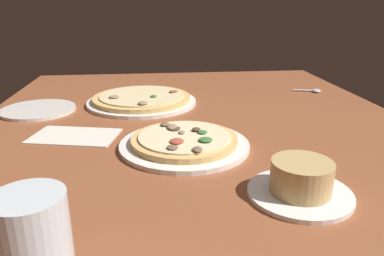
{
  "coord_description": "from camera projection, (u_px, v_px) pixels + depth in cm",
  "views": [
    {
      "loc": [
        78.22,
        -10.04,
        33.51
      ],
      "look_at": [
        3.4,
        -1.97,
        7.0
      ],
      "focal_mm": 34.54,
      "sensor_mm": 36.0,
      "label": 1
    }
  ],
  "objects": [
    {
      "name": "dining_table",
      "position": [
        199.0,
        143.0,
        0.85
      ],
      "size": [
        150.0,
        110.0,
        4.0
      ],
      "primitive_type": "cube",
      "color": "brown",
      "rests_on": "ground"
    },
    {
      "name": "pizza_main",
      "position": [
        184.0,
        142.0,
        0.77
      ],
      "size": [
        27.13,
        27.13,
        3.33
      ],
      "color": "white",
      "rests_on": "dining_table"
    },
    {
      "name": "pizza_side",
      "position": [
        142.0,
        100.0,
        1.09
      ],
      "size": [
        32.01,
        32.01,
        3.35
      ],
      "color": "white",
      "rests_on": "dining_table"
    },
    {
      "name": "ramekin_on_saucer",
      "position": [
        301.0,
        182.0,
        0.58
      ],
      "size": [
        16.46,
        16.46,
        5.89
      ],
      "color": "white",
      "rests_on": "dining_table"
    },
    {
      "name": "water_glass",
      "position": [
        36.0,
        253.0,
        0.38
      ],
      "size": [
        7.45,
        7.45,
        11.61
      ],
      "color": "silver",
      "rests_on": "dining_table"
    },
    {
      "name": "side_plate",
      "position": [
        38.0,
        110.0,
        1.02
      ],
      "size": [
        19.88,
        19.88,
        0.9
      ],
      "primitive_type": "cylinder",
      "color": "silver",
      "rests_on": "dining_table"
    },
    {
      "name": "paper_menu",
      "position": [
        75.0,
        136.0,
        0.83
      ],
      "size": [
        15.37,
        20.91,
        0.3
      ],
      "primitive_type": "cube",
      "rotation": [
        0.0,
        0.0,
        -0.23
      ],
      "color": "silver",
      "rests_on": "dining_table"
    },
    {
      "name": "spoon",
      "position": [
        313.0,
        90.0,
        1.23
      ],
      "size": [
        4.69,
        9.43,
        1.0
      ],
      "color": "silver",
      "rests_on": "dining_table"
    }
  ]
}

